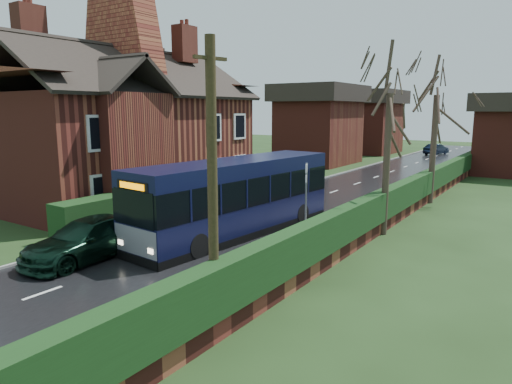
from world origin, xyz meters
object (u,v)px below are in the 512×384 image
Objects in this scene: brick_house at (127,125)px; bus at (236,198)px; car_silver at (246,193)px; car_green at (88,239)px; telegraph_pole at (213,190)px; bus_stop_sign at (306,187)px.

brick_house is 1.38× the size of bus.
car_silver is at bearing 25.37° from brick_house.
car_green is 7.83m from telegraph_pole.
bus is (9.53, -2.48, -2.81)m from brick_house.
bus_stop_sign is (11.93, -0.78, -2.38)m from brick_house.
telegraph_pole reaches higher than car_green.
telegraph_pole is (2.33, -9.00, 1.43)m from bus_stop_sign.
bus_stop_sign is (2.40, 1.70, 0.43)m from bus.
car_green is at bearing -147.40° from bus_stop_sign.
car_silver is 6.97m from bus_stop_sign.
brick_house is 12.19m from bus_stop_sign.
car_green is at bearing 179.05° from telegraph_pole.
car_silver is 15.32m from telegraph_pole.
bus is 2.16× the size of car_green.
car_silver is at bearing 93.47° from car_green.
telegraph_pole reaches higher than bus_stop_sign.
telegraph_pole is (14.26, -9.78, -0.95)m from brick_house.
telegraph_pole is (7.13, -1.74, 2.72)m from car_green.
car_silver is at bearing 135.15° from telegraph_pole.
telegraph_pole is at bearing -15.11° from car_green.
bus_stop_sign reaches higher than car_silver.
brick_house is at bearing -143.11° from car_silver.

